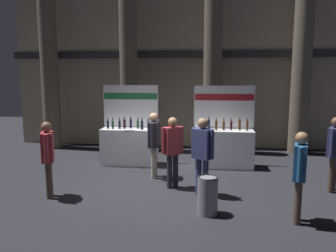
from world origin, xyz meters
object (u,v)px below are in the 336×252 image
exhibitor_booth_1 (224,145)px  visitor_1 (300,170)px  visitor_4 (48,153)px  visitor_5 (202,150)px  exhibitor_booth_0 (129,143)px  visitor_3 (154,139)px  trash_bin (208,195)px  visitor_2 (173,147)px  visitor_0 (335,147)px

exhibitor_booth_1 → visitor_1: bearing=-72.5°
visitor_4 → visitor_5: bearing=-102.9°
exhibitor_booth_0 → visitor_5: size_ratio=1.36×
visitor_1 → visitor_3: visitor_3 is taller
visitor_3 → visitor_5: 1.65m
trash_bin → visitor_3: visitor_3 is taller
visitor_2 → visitor_1: bearing=112.7°
trash_bin → exhibitor_booth_0: bearing=124.3°
visitor_4 → visitor_5: size_ratio=0.96×
exhibitor_booth_0 → visitor_5: (2.11, -2.30, 0.38)m
trash_bin → visitor_4: size_ratio=0.45×
trash_bin → visitor_1: size_ratio=0.45×
visitor_1 → visitor_5: visitor_5 is taller
trash_bin → visitor_0: bearing=29.3°
exhibitor_booth_1 → visitor_0: bearing=-37.8°
visitor_3 → visitor_4: 2.52m
exhibitor_booth_1 → visitor_4: bearing=-143.1°
visitor_0 → visitor_2: (-3.49, -0.15, -0.04)m
exhibitor_booth_1 → visitor_1: 3.63m
visitor_2 → visitor_4: (-2.49, -0.89, -0.00)m
visitor_2 → visitor_4: bearing=-13.8°
visitor_0 → visitor_2: bearing=-54.8°
exhibitor_booth_0 → visitor_1: (3.76, -3.43, 0.32)m
visitor_4 → visitor_5: 3.19m
visitor_5 → exhibitor_booth_0: bearing=-13.6°
trash_bin → visitor_5: (-0.11, 0.96, 0.63)m
visitor_2 → visitor_5: 0.79m
visitor_3 → visitor_4: visitor_3 is taller
visitor_1 → visitor_4: bearing=-81.5°
exhibitor_booth_0 → visitor_5: 3.14m
trash_bin → visitor_3: (-1.31, 2.09, 0.62)m
visitor_4 → visitor_5: (3.15, 0.48, 0.04)m
trash_bin → visitor_2: (-0.78, 1.38, 0.59)m
trash_bin → exhibitor_booth_1: bearing=82.1°
visitor_1 → visitor_3: (-2.85, 2.26, 0.05)m
visitor_1 → visitor_0: bearing=161.4°
trash_bin → visitor_0: size_ratio=0.43×
visitor_3 → visitor_5: visitor_5 is taller
visitor_1 → visitor_4: 4.85m
trash_bin → visitor_2: 1.69m
exhibitor_booth_1 → visitor_5: size_ratio=1.35×
exhibitor_booth_0 → visitor_2: size_ratio=1.40×
visitor_5 → visitor_4: bearing=42.4°
trash_bin → visitor_0: visitor_0 is taller
exhibitor_booth_0 → visitor_1: 5.10m
exhibitor_booth_1 → visitor_5: bearing=-103.8°
trash_bin → visitor_5: visitor_5 is taller
exhibitor_booth_1 → visitor_4: (-3.72, -2.79, 0.34)m
trash_bin → visitor_3: bearing=122.2°
visitor_2 → trash_bin: bearing=85.9°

